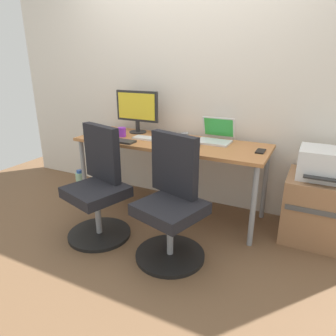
# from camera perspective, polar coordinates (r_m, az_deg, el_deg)

# --- Properties ---
(ground_plane) EXTENTS (5.28, 5.28, 0.00)m
(ground_plane) POSITION_cam_1_polar(r_m,az_deg,el_deg) (3.15, 0.41, -7.88)
(ground_plane) COLOR brown
(back_wall) EXTENTS (4.40, 0.04, 2.60)m
(back_wall) POSITION_cam_1_polar(r_m,az_deg,el_deg) (3.16, 3.76, 16.76)
(back_wall) COLOR silver
(back_wall) RESTS_ON ground
(desk) EXTENTS (1.83, 0.63, 0.73)m
(desk) POSITION_cam_1_polar(r_m,az_deg,el_deg) (2.91, 0.44, 3.85)
(desk) COLOR #B77542
(desk) RESTS_ON ground
(office_chair_left) EXTENTS (0.55, 0.55, 0.94)m
(office_chair_left) POSITION_cam_1_polar(r_m,az_deg,el_deg) (2.66, -12.83, -3.69)
(office_chair_left) COLOR black
(office_chair_left) RESTS_ON ground
(office_chair_right) EXTENTS (0.55, 0.55, 0.94)m
(office_chair_right) POSITION_cam_1_polar(r_m,az_deg,el_deg) (2.32, 0.68, -6.79)
(office_chair_right) COLOR black
(office_chair_right) RESTS_ON ground
(side_cabinet) EXTENTS (0.51, 0.52, 0.55)m
(side_cabinet) POSITION_cam_1_polar(r_m,az_deg,el_deg) (2.87, 25.99, -6.77)
(side_cabinet) COLOR #996B47
(side_cabinet) RESTS_ON ground
(printer) EXTENTS (0.38, 0.40, 0.24)m
(printer) POSITION_cam_1_polar(r_m,az_deg,el_deg) (2.73, 27.21, 0.72)
(printer) COLOR silver
(printer) RESTS_ON side_cabinet
(water_bottle_on_floor) EXTENTS (0.09, 0.09, 0.31)m
(water_bottle_on_floor) POSITION_cam_1_polar(r_m,az_deg,el_deg) (3.54, -16.09, -2.89)
(water_bottle_on_floor) COLOR #A5D8B2
(water_bottle_on_floor) RESTS_ON ground
(desktop_monitor) EXTENTS (0.48, 0.18, 0.43)m
(desktop_monitor) POSITION_cam_1_polar(r_m,az_deg,el_deg) (3.21, -5.83, 11.00)
(desktop_monitor) COLOR #262626
(desktop_monitor) RESTS_ON desk
(open_laptop) EXTENTS (0.31, 0.29, 0.22)m
(open_laptop) POSITION_cam_1_polar(r_m,az_deg,el_deg) (2.90, 8.92, 5.97)
(open_laptop) COLOR silver
(open_laptop) RESTS_ON desk
(keyboard_by_monitor) EXTENTS (0.34, 0.12, 0.02)m
(keyboard_by_monitor) POSITION_cam_1_polar(r_m,az_deg,el_deg) (2.91, -9.36, 5.09)
(keyboard_by_monitor) COLOR #2D2D2D
(keyboard_by_monitor) RESTS_ON desk
(keyboard_by_laptop) EXTENTS (0.34, 0.12, 0.02)m
(keyboard_by_laptop) POSITION_cam_1_polar(r_m,az_deg,el_deg) (2.95, -3.40, 5.52)
(keyboard_by_laptop) COLOR silver
(keyboard_by_laptop) RESTS_ON desk
(mouse_by_monitor) EXTENTS (0.06, 0.10, 0.03)m
(mouse_by_monitor) POSITION_cam_1_polar(r_m,az_deg,el_deg) (2.71, 5.44, 4.35)
(mouse_by_monitor) COLOR #2D2D2D
(mouse_by_monitor) RESTS_ON desk
(mouse_by_laptop) EXTENTS (0.06, 0.10, 0.03)m
(mouse_by_laptop) POSITION_cam_1_polar(r_m,az_deg,el_deg) (3.18, -13.54, 6.17)
(mouse_by_laptop) COLOR #2D2D2D
(mouse_by_laptop) RESTS_ON desk
(coffee_mug) EXTENTS (0.08, 0.08, 0.09)m
(coffee_mug) POSITION_cam_1_polar(r_m,az_deg,el_deg) (3.09, -8.63, 6.69)
(coffee_mug) COLOR purple
(coffee_mug) RESTS_ON desk
(pen_cup) EXTENTS (0.07, 0.07, 0.10)m
(pen_cup) POSITION_cam_1_polar(r_m,az_deg,el_deg) (2.77, 3.08, 5.52)
(pen_cup) COLOR slate
(pen_cup) RESTS_ON desk
(phone_near_monitor) EXTENTS (0.07, 0.14, 0.01)m
(phone_near_monitor) POSITION_cam_1_polar(r_m,az_deg,el_deg) (2.66, 16.97, 3.05)
(phone_near_monitor) COLOR black
(phone_near_monitor) RESTS_ON desk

